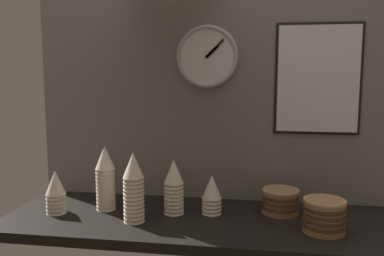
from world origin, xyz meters
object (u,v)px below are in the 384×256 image
Objects in this scene: cup_stack_left at (105,178)px; cup_stack_center_left at (134,187)px; bowl_stack_right at (280,200)px; menu_board at (318,79)px; wall_clock at (207,57)px; bowl_stack_far_right at (324,215)px; cup_stack_center_right at (212,194)px; cup_stack_center at (174,187)px; cup_stack_far_left at (56,192)px.

cup_stack_center_left is at bearing -36.99° from cup_stack_left.
menu_board reaches higher than bowl_stack_right.
bowl_stack_right is at bearing -135.86° from menu_board.
cup_stack_left is 0.74m from bowl_stack_right.
wall_clock is at bearing -178.93° from menu_board.
bowl_stack_far_right is at bearing -51.16° from bowl_stack_right.
wall_clock is at bearing 52.90° from cup_stack_center_left.
bowl_stack_right is 0.54m from menu_board.
cup_stack_left is 0.89m from bowl_stack_far_right.
cup_stack_center_left is 0.72m from bowl_stack_far_right.
cup_stack_center_right is 0.34× the size of menu_board.
bowl_stack_far_right is 0.32× the size of menu_board.
cup_stack_center_left is (0.16, -0.12, 0.00)m from cup_stack_left.
wall_clock is (-0.47, 0.32, 0.59)m from bowl_stack_far_right.
bowl_stack_right is (0.28, 0.05, -0.03)m from cup_stack_center_right.
cup_stack_center is at bearing -117.77° from wall_clock.
cup_stack_left reaches higher than cup_stack_center.
bowl_stack_right is at bearing -22.94° from wall_clock.
cup_stack_center_right is 0.65m from cup_stack_far_left.
wall_clock reaches higher than cup_stack_far_left.
cup_stack_center_right is at bearing -155.75° from menu_board.
cup_stack_far_left is at bearing -157.14° from cup_stack_left.
cup_stack_left is 0.69m from wall_clock.
cup_stack_center is (0.14, 0.12, -0.02)m from cup_stack_center_left.
cup_stack_center_left is 0.66m from wall_clock.
wall_clock reaches higher than cup_stack_center_left.
cup_stack_left is at bearing -153.44° from wall_clock.
wall_clock reaches higher than cup_stack_center.
cup_stack_center is at bearing -159.60° from menu_board.
cup_stack_center_left reaches higher than cup_stack_center_right.
cup_stack_center is at bearing 40.46° from cup_stack_center_left.
cup_stack_far_left is 0.94m from bowl_stack_right.
cup_stack_left is 1.21× the size of cup_stack_center.
cup_stack_center is at bearing -170.66° from bowl_stack_right.
menu_board reaches higher than cup_stack_center_left.
menu_board is at bearing 24.81° from cup_stack_center_left.
cup_stack_center_right is 0.59× the size of cup_stack_center_left.
cup_stack_left is at bearing -166.48° from menu_board.
cup_stack_center_right is 1.06× the size of bowl_stack_right.
cup_stack_center reaches higher than bowl_stack_right.
cup_stack_far_left is 0.38× the size of menu_board.
cup_stack_center_right is 0.59× the size of cup_stack_left.
wall_clock is 0.58× the size of menu_board.
cup_stack_left is at bearing 172.52° from bowl_stack_far_right.
bowl_stack_far_right is (0.58, -0.11, -0.05)m from cup_stack_center.
cup_stack_center_right is at bearing 8.59° from cup_stack_far_left.
cup_stack_left is (0.19, 0.08, 0.05)m from cup_stack_far_left.
cup_stack_center_right is at bearing 2.24° from cup_stack_left.
bowl_stack_far_right is 0.56× the size of wall_clock.
bowl_stack_right is 0.56× the size of wall_clock.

